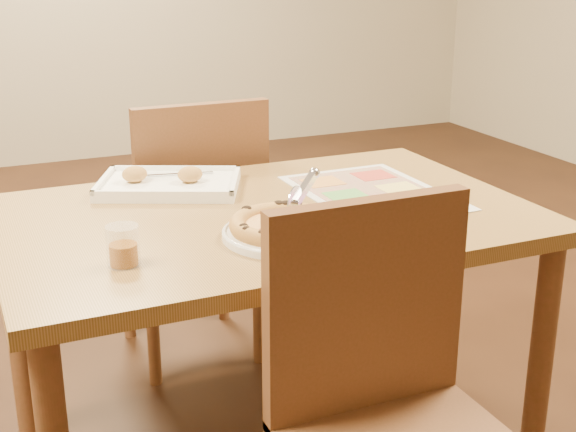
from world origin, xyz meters
name	(u,v)px	position (x,y,z in m)	size (l,w,h in m)	color
dining_table	(267,244)	(0.00, 0.00, 0.63)	(1.30, 0.85, 0.72)	olive
chair_near	(388,382)	(0.00, -0.60, 0.57)	(0.42, 0.42, 0.47)	brown
chair_far	(195,202)	(0.00, 0.60, 0.57)	(0.42, 0.42, 0.47)	brown
plate	(288,234)	(-0.02, -0.19, 0.73)	(0.30, 0.30, 0.02)	silver
pizza	(284,225)	(-0.03, -0.18, 0.75)	(0.25, 0.25, 0.04)	#C68F43
pizza_cutter	(302,193)	(0.03, -0.15, 0.81)	(0.12, 0.11, 0.09)	silver
appetizer_tray	(168,184)	(-0.17, 0.28, 0.74)	(0.44, 0.38, 0.06)	white
glass_tumbler	(123,248)	(-0.40, -0.21, 0.76)	(0.07, 0.07, 0.09)	#7F4109
menu	(373,192)	(0.32, 0.03, 0.72)	(0.34, 0.48, 0.01)	silver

